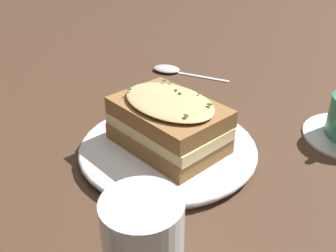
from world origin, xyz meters
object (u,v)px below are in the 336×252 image
at_px(dinner_plate, 168,148).
at_px(sandwich, 168,123).
at_px(spoon, 171,70).
at_px(water_glass, 143,247).

height_order(dinner_plate, sandwich, sandwich).
relative_size(dinner_plate, sandwich, 1.43).
bearing_deg(spoon, dinner_plate, -156.74).
relative_size(water_glass, spoon, 0.71).
bearing_deg(water_glass, dinner_plate, -122.96).
height_order(dinner_plate, water_glass, water_glass).
height_order(water_glass, spoon, water_glass).
bearing_deg(spoon, water_glass, -158.66).
bearing_deg(sandwich, water_glass, 56.93).
distance_m(water_glass, spoon, 0.52).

